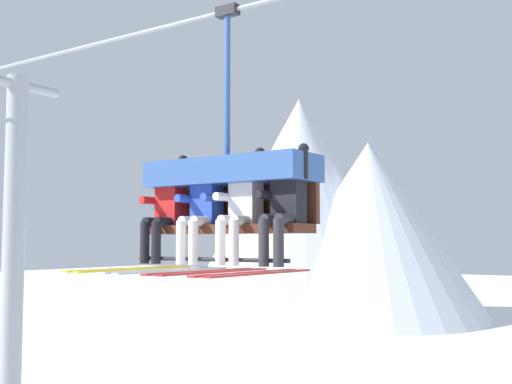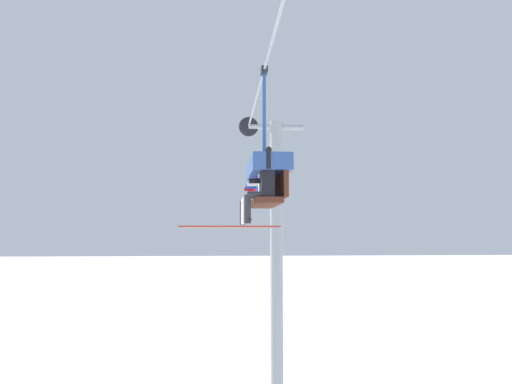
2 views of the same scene
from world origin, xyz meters
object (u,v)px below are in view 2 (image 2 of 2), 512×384
Objects in this scene: chairlift_chair at (268,175)px; skier_black at (260,186)px; lift_tower_near at (276,255)px; skier_white at (258,189)px; skier_blue at (255,193)px; skier_red at (254,194)px.

skier_black is (0.83, -0.21, -0.29)m from chairlift_chair.
skier_black is (5.84, -0.92, 1.43)m from lift_tower_near.
chairlift_chair reaches higher than skier_white.
skier_blue is at bearing -179.64° from skier_black.
skier_black is at bearing 0.00° from skier_white.
skier_white reaches higher than skier_blue.
skier_white is (1.10, 0.00, 0.00)m from skier_red.
skier_white is at bearing -9.90° from lift_tower_near.
skier_white is 0.55m from skier_black.
skier_white and skier_black have the same top height.
skier_black is at bearing -14.51° from chairlift_chair.
chairlift_chair is 1.72× the size of skier_blue.
lift_tower_near reaches higher than skier_blue.
chairlift_chair reaches higher than skier_red.
lift_tower_near is at bearing 171.95° from chairlift_chair.
chairlift_chair is at bearing 14.63° from skier_red.
skier_white is at bearing 180.00° from skier_black.
chairlift_chair is at bearing 142.39° from skier_white.
chairlift_chair is 0.89m from skier_red.
lift_tower_near is at bearing 168.90° from skier_blue.
lift_tower_near is 5.56m from skier_white.
skier_blue is 1.00× the size of skier_white.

